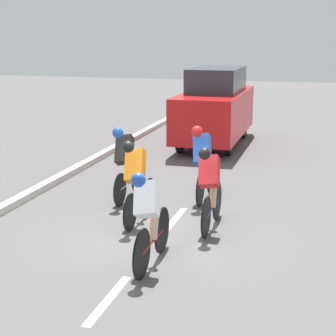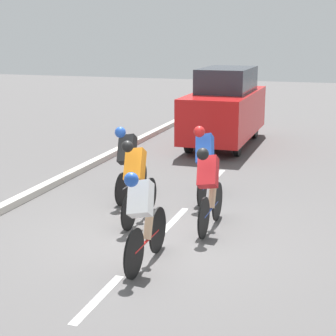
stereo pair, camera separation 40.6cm
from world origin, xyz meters
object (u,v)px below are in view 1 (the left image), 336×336
at_px(cyclist_red, 210,187).
at_px(support_car, 215,107).
at_px(cyclist_blue, 203,161).
at_px(cyclist_white, 149,217).
at_px(cyclist_black, 126,161).
at_px(cyclist_orange, 137,179).

height_order(cyclist_red, support_car, support_car).
bearing_deg(support_car, cyclist_blue, 98.84).
bearing_deg(cyclist_white, cyclist_red, -106.50).
relative_size(cyclist_black, support_car, 0.38).
height_order(cyclist_white, cyclist_orange, cyclist_orange).
bearing_deg(cyclist_orange, cyclist_black, -62.15).
bearing_deg(cyclist_orange, cyclist_white, 113.95).
relative_size(cyclist_blue, cyclist_orange, 0.98).
bearing_deg(cyclist_black, cyclist_blue, -164.94).
bearing_deg(cyclist_blue, cyclist_orange, 63.11).
height_order(cyclist_white, cyclist_red, cyclist_red).
bearing_deg(cyclist_red, cyclist_blue, -73.77).
height_order(cyclist_red, cyclist_orange, cyclist_orange).
bearing_deg(cyclist_black, support_car, -95.62).
bearing_deg(cyclist_red, cyclist_black, -32.49).
bearing_deg(cyclist_white, cyclist_black, -64.42).
bearing_deg(support_car, cyclist_black, 84.38).
height_order(cyclist_blue, cyclist_red, cyclist_blue).
height_order(cyclist_white, cyclist_black, cyclist_black).
relative_size(cyclist_blue, cyclist_red, 1.02).
distance_m(cyclist_red, support_car, 7.44).
bearing_deg(cyclist_red, cyclist_white, 73.50).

